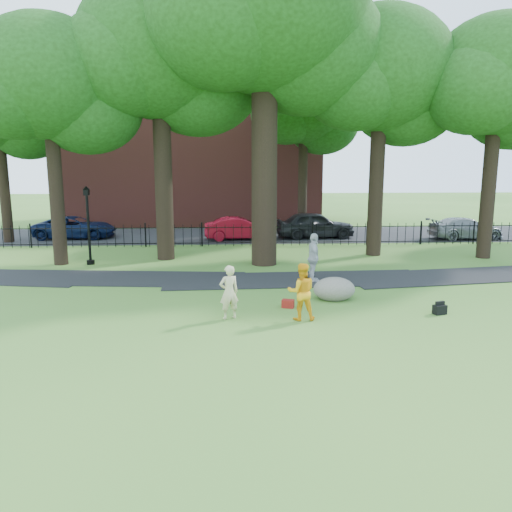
{
  "coord_description": "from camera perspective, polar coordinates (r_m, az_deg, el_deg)",
  "views": [
    {
      "loc": [
        -1.54,
        -14.65,
        4.42
      ],
      "look_at": [
        -0.63,
        2.0,
        1.31
      ],
      "focal_mm": 35.0,
      "sensor_mm": 36.0,
      "label": 1
    }
  ],
  "objects": [
    {
      "name": "silver_car",
      "position": [
        31.89,
        22.81,
        2.93
      ],
      "size": [
        4.5,
        2.19,
        1.26
      ],
      "primitive_type": "imported",
      "rotation": [
        0.0,
        0.0,
        1.67
      ],
      "color": "gray",
      "rests_on": "ground"
    },
    {
      "name": "man",
      "position": [
        14.26,
        5.22,
        -4.08
      ],
      "size": [
        0.81,
        0.63,
        1.65
      ],
      "primitive_type": "imported",
      "rotation": [
        0.0,
        0.0,
        3.13
      ],
      "color": "orange",
      "rests_on": "ground"
    },
    {
      "name": "lamppost",
      "position": [
        23.03,
        -18.6,
        3.22
      ],
      "size": [
        0.34,
        0.34,
        3.45
      ],
      "rotation": [
        0.0,
        0.0,
        -0.11
      ],
      "color": "black",
      "rests_on": "ground"
    },
    {
      "name": "red_sedan",
      "position": [
        29.12,
        -1.92,
        3.16
      ],
      "size": [
        4.13,
        1.71,
        1.33
      ],
      "primitive_type": "imported",
      "rotation": [
        0.0,
        0.0,
        1.65
      ],
      "color": "maroon",
      "rests_on": "ground"
    },
    {
      "name": "grey_car",
      "position": [
        30.04,
        6.77,
        3.56
      ],
      "size": [
        4.73,
        2.15,
        1.57
      ],
      "primitive_type": "imported",
      "rotation": [
        0.0,
        0.0,
        1.63
      ],
      "color": "black",
      "rests_on": "ground"
    },
    {
      "name": "boulder",
      "position": [
        16.59,
        8.93,
        -3.58
      ],
      "size": [
        1.58,
        1.33,
        0.8
      ],
      "primitive_type": "ellipsoid",
      "rotation": [
        0.0,
        0.0,
        0.24
      ],
      "color": "slate",
      "rests_on": "ground"
    },
    {
      "name": "footpath",
      "position": [
        19.24,
        4.55,
        -2.74
      ],
      "size": [
        36.07,
        3.85,
        0.03
      ],
      "primitive_type": "cube",
      "rotation": [
        0.0,
        0.0,
        0.03
      ],
      "color": "black",
      "rests_on": "ground"
    },
    {
      "name": "ground",
      "position": [
        15.38,
        2.77,
        -6.15
      ],
      "size": [
        120.0,
        120.0,
        0.0
      ],
      "primitive_type": "plane",
      "color": "#3B6B25",
      "rests_on": "ground"
    },
    {
      "name": "navy_van",
      "position": [
        31.55,
        -19.98,
        3.09
      ],
      "size": [
        4.73,
        2.21,
        1.31
      ],
      "primitive_type": "imported",
      "rotation": [
        0.0,
        0.0,
        1.58
      ],
      "color": "#0B1637",
      "rests_on": "ground"
    },
    {
      "name": "tree_row",
      "position": [
        23.44,
        2.07,
        19.74
      ],
      "size": [
        26.82,
        7.96,
        12.42
      ],
      "color": "black",
      "rests_on": "ground"
    },
    {
      "name": "big_tree",
      "position": [
        22.54,
        1.36,
        25.28
      ],
      "size": [
        10.08,
        8.61,
        14.37
      ],
      "color": "black",
      "rests_on": "ground"
    },
    {
      "name": "red_bag",
      "position": [
        15.57,
        3.67,
        -5.46
      ],
      "size": [
        0.43,
        0.34,
        0.25
      ],
      "primitive_type": "cube",
      "rotation": [
        0.0,
        0.0,
        -0.33
      ],
      "color": "maroon",
      "rests_on": "ground"
    },
    {
      "name": "pedestrian",
      "position": [
        18.79,
        6.6,
        -0.2
      ],
      "size": [
        0.49,
        1.1,
        1.86
      ],
      "primitive_type": "imported",
      "rotation": [
        0.0,
        0.0,
        1.61
      ],
      "color": "#BAB9BE",
      "rests_on": "ground"
    },
    {
      "name": "iron_fence",
      "position": [
        26.97,
        0.18,
        2.43
      ],
      "size": [
        44.0,
        0.04,
        1.2
      ],
      "color": "black",
      "rests_on": "ground"
    },
    {
      "name": "backpack",
      "position": [
        15.86,
        20.25,
        -5.76
      ],
      "size": [
        0.43,
        0.33,
        0.28
      ],
      "primitive_type": "cube",
      "rotation": [
        0.0,
        0.0,
        0.3
      ],
      "color": "black",
      "rests_on": "ground"
    },
    {
      "name": "woman",
      "position": [
        14.32,
        -3.11,
        -4.15
      ],
      "size": [
        0.67,
        0.55,
        1.57
      ],
      "primitive_type": "imported",
      "rotation": [
        0.0,
        0.0,
        3.49
      ],
      "color": "#CEBD8E",
      "rests_on": "ground"
    },
    {
      "name": "street",
      "position": [
        31.0,
        -0.25,
        2.38
      ],
      "size": [
        80.0,
        7.0,
        0.02
      ],
      "primitive_type": "cube",
      "color": "black",
      "rests_on": "ground"
    },
    {
      "name": "brick_building",
      "position": [
        38.76,
        -6.94,
        12.84
      ],
      "size": [
        18.0,
        8.0,
        12.0
      ],
      "primitive_type": "cube",
      "color": "maroon",
      "rests_on": "ground"
    }
  ]
}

